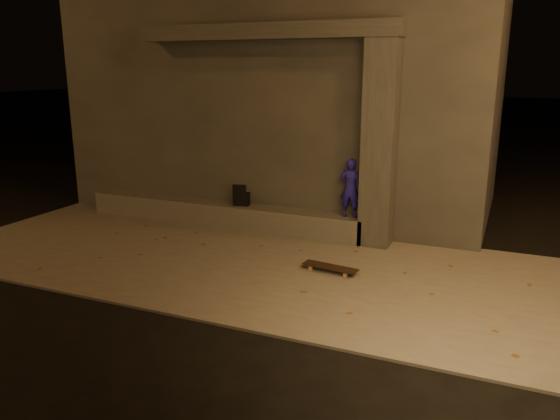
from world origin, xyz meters
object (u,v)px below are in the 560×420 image
at_px(backpack, 242,198).
at_px(column, 380,145).
at_px(skateboarder, 350,188).
at_px(skateboard, 330,267).

bearing_deg(backpack, column, -11.62).
distance_m(skateboarder, backpack, 2.26).
xyz_separation_m(column, backpack, (-2.73, -0.00, -1.20)).
xyz_separation_m(column, skateboard, (-0.31, -1.71, -1.72)).
bearing_deg(column, backpack, -180.00).
xyz_separation_m(skateboarder, backpack, (-2.23, -0.00, -0.40)).
bearing_deg(skateboarder, column, 179.90).
distance_m(skateboarder, skateboard, 1.94).
xyz_separation_m(skateboarder, skateboard, (0.19, -1.71, -0.91)).
height_order(column, backpack, column).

